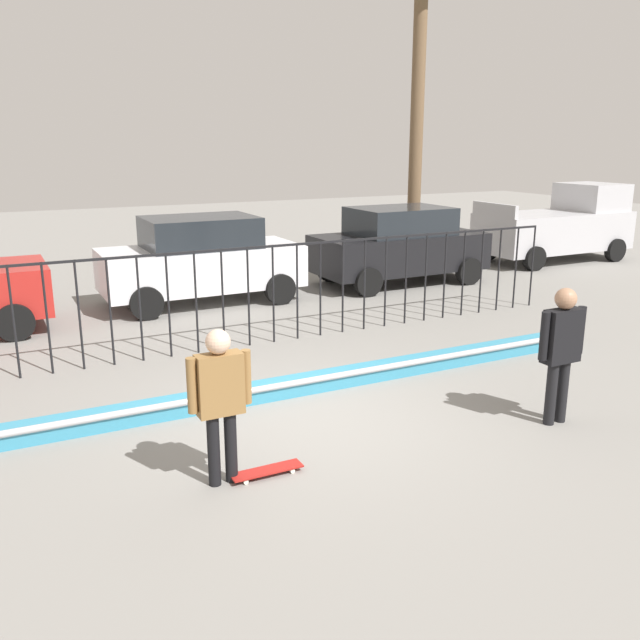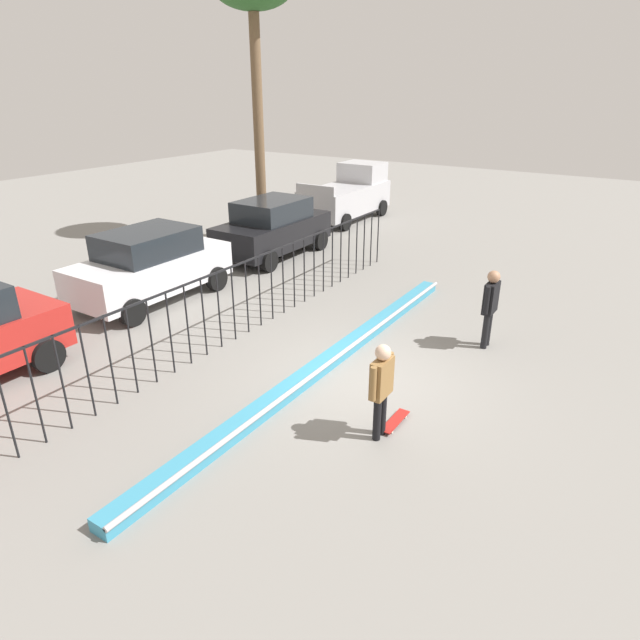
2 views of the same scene
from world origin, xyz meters
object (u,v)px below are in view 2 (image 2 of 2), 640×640
object	(u,v)px
camera_operator	(490,302)
parked_car_white	(150,265)
skateboard	(395,421)
parked_car_black	(273,227)
pickup_truck	(348,195)
skateboarder	(381,383)

from	to	relation	value
camera_operator	parked_car_white	xyz separation A→B (m)	(-2.02, 8.44, -0.09)
skateboard	camera_operator	distance (m)	3.98
skateboard	parked_car_white	world-z (taller)	parked_car_white
parked_car_white	parked_car_black	distance (m)	5.04
camera_operator	parked_car_white	size ratio (longest dim) A/B	0.41
parked_car_white	parked_car_black	xyz separation A→B (m)	(5.04, -0.22, 0.00)
skateboard	parked_car_black	xyz separation A→B (m)	(6.86, 7.86, 0.91)
parked_car_black	pickup_truck	size ratio (longest dim) A/B	0.91
camera_operator	skateboarder	bearing A→B (deg)	50.92
skateboard	camera_operator	xyz separation A→B (m)	(3.84, -0.36, 1.00)
skateboarder	skateboard	xyz separation A→B (m)	(0.47, -0.07, -0.95)
skateboard	parked_car_black	world-z (taller)	parked_car_black
skateboarder	pickup_truck	distance (m)	15.85
parked_car_black	parked_car_white	bearing A→B (deg)	179.09
skateboarder	pickup_truck	xyz separation A→B (m)	(13.42, 8.43, 0.03)
parked_car_white	pickup_truck	xyz separation A→B (m)	(11.14, 0.42, 0.06)
parked_car_black	camera_operator	bearing A→B (deg)	-108.55
pickup_truck	camera_operator	bearing A→B (deg)	-138.25
camera_operator	parked_car_white	distance (m)	8.68
skateboarder	camera_operator	xyz separation A→B (m)	(4.30, -0.43, 0.05)
camera_operator	pickup_truck	size ratio (longest dim) A/B	0.38
parked_car_black	skateboard	bearing A→B (deg)	-129.49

